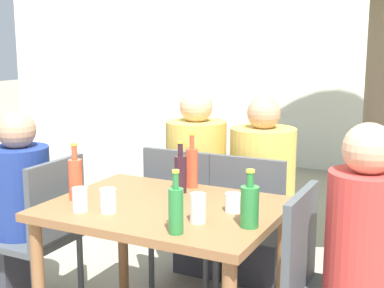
{
  "coord_description": "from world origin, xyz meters",
  "views": [
    {
      "loc": [
        1.23,
        -2.17,
        1.53
      ],
      "look_at": [
        0.0,
        0.3,
        1.0
      ],
      "focal_mm": 50.0,
      "sensor_mm": 36.0,
      "label": 1
    }
  ],
  "objects_px": {
    "drinking_glass_2": "(80,199)",
    "person_seated_2": "(201,192)",
    "person_seated_0": "(10,221)",
    "drinking_glass_1": "(233,203)",
    "soda_bottle_4": "(192,166)",
    "patio_chair_2": "(185,209)",
    "drinking_glass_0": "(198,208)",
    "green_bottle_2": "(176,209)",
    "green_bottle_3": "(250,205)",
    "wine_bottle_0": "(180,173)",
    "drinking_glass_3": "(108,201)",
    "patio_chair_3": "(253,220)",
    "person_seated_3": "(266,202)",
    "dining_table_front": "(165,225)",
    "soda_bottle_1": "(75,178)",
    "patio_chair_1": "(324,283)",
    "person_seated_1": "(383,288)",
    "patio_chair_0": "(42,227)"
  },
  "relations": [
    {
      "from": "patio_chair_1",
      "to": "person_seated_3",
      "type": "height_order",
      "value": "person_seated_3"
    },
    {
      "from": "person_seated_2",
      "to": "person_seated_3",
      "type": "height_order",
      "value": "person_seated_2"
    },
    {
      "from": "soda_bottle_1",
      "to": "drinking_glass_1",
      "type": "bearing_deg",
      "value": 12.5
    },
    {
      "from": "wine_bottle_0",
      "to": "dining_table_front",
      "type": "bearing_deg",
      "value": -81.79
    },
    {
      "from": "wine_bottle_0",
      "to": "green_bottle_3",
      "type": "relative_size",
      "value": 1.09
    },
    {
      "from": "patio_chair_3",
      "to": "green_bottle_2",
      "type": "relative_size",
      "value": 3.36
    },
    {
      "from": "person_seated_0",
      "to": "drinking_glass_1",
      "type": "xyz_separation_m",
      "value": [
        1.36,
        0.06,
        0.28
      ]
    },
    {
      "from": "green_bottle_2",
      "to": "drinking_glass_1",
      "type": "bearing_deg",
      "value": 74.77
    },
    {
      "from": "drinking_glass_1",
      "to": "patio_chair_1",
      "type": "bearing_deg",
      "value": -7.0
    },
    {
      "from": "patio_chair_2",
      "to": "person_seated_2",
      "type": "height_order",
      "value": "person_seated_2"
    },
    {
      "from": "person_seated_3",
      "to": "soda_bottle_1",
      "type": "distance_m",
      "value": 1.24
    },
    {
      "from": "soda_bottle_1",
      "to": "patio_chair_1",
      "type": "bearing_deg",
      "value": 5.46
    },
    {
      "from": "patio_chair_3",
      "to": "person_seated_2",
      "type": "distance_m",
      "value": 0.5
    },
    {
      "from": "person_seated_1",
      "to": "drinking_glass_3",
      "type": "relative_size",
      "value": 10.75
    },
    {
      "from": "green_bottle_2",
      "to": "green_bottle_3",
      "type": "bearing_deg",
      "value": 40.65
    },
    {
      "from": "wine_bottle_0",
      "to": "person_seated_2",
      "type": "bearing_deg",
      "value": 106.14
    },
    {
      "from": "patio_chair_2",
      "to": "drinking_glass_0",
      "type": "xyz_separation_m",
      "value": [
        0.48,
        -0.81,
        0.31
      ]
    },
    {
      "from": "wine_bottle_0",
      "to": "green_bottle_2",
      "type": "bearing_deg",
      "value": -64.01
    },
    {
      "from": "patio_chair_0",
      "to": "patio_chair_2",
      "type": "bearing_deg",
      "value": 139.18
    },
    {
      "from": "drinking_glass_0",
      "to": "drinking_glass_3",
      "type": "distance_m",
      "value": 0.44
    },
    {
      "from": "green_bottle_3",
      "to": "drinking_glass_2",
      "type": "bearing_deg",
      "value": -169.37
    },
    {
      "from": "patio_chair_2",
      "to": "patio_chair_3",
      "type": "height_order",
      "value": "same"
    },
    {
      "from": "patio_chair_3",
      "to": "person_seated_3",
      "type": "relative_size",
      "value": 0.74
    },
    {
      "from": "soda_bottle_1",
      "to": "drinking_glass_1",
      "type": "xyz_separation_m",
      "value": [
        0.78,
        0.17,
        -0.07
      ]
    },
    {
      "from": "wine_bottle_0",
      "to": "drinking_glass_0",
      "type": "xyz_separation_m",
      "value": [
        0.29,
        -0.38,
        -0.04
      ]
    },
    {
      "from": "person_seated_1",
      "to": "drinking_glass_3",
      "type": "xyz_separation_m",
      "value": [
        -1.2,
        -0.22,
        0.27
      ]
    },
    {
      "from": "person_seated_0",
      "to": "soda_bottle_1",
      "type": "distance_m",
      "value": 0.69
    },
    {
      "from": "green_bottle_2",
      "to": "drinking_glass_0",
      "type": "relative_size",
      "value": 2.08
    },
    {
      "from": "dining_table_front",
      "to": "green_bottle_3",
      "type": "distance_m",
      "value": 0.53
    },
    {
      "from": "patio_chair_0",
      "to": "patio_chair_2",
      "type": "height_order",
      "value": "same"
    },
    {
      "from": "soda_bottle_1",
      "to": "patio_chair_0",
      "type": "bearing_deg",
      "value": 161.17
    },
    {
      "from": "patio_chair_2",
      "to": "green_bottle_3",
      "type": "distance_m",
      "value": 1.09
    },
    {
      "from": "dining_table_front",
      "to": "soda_bottle_1",
      "type": "xyz_separation_m",
      "value": [
        -0.44,
        -0.12,
        0.21
      ]
    },
    {
      "from": "patio_chair_2",
      "to": "person_seated_3",
      "type": "distance_m",
      "value": 0.5
    },
    {
      "from": "dining_table_front",
      "to": "green_bottle_2",
      "type": "relative_size",
      "value": 4.1
    },
    {
      "from": "dining_table_front",
      "to": "green_bottle_2",
      "type": "xyz_separation_m",
      "value": [
        0.23,
        -0.32,
        0.21
      ]
    },
    {
      "from": "person_seated_1",
      "to": "drinking_glass_3",
      "type": "bearing_deg",
      "value": 100.2
    },
    {
      "from": "green_bottle_2",
      "to": "drinking_glass_2",
      "type": "relative_size",
      "value": 2.41
    },
    {
      "from": "green_bottle_2",
      "to": "patio_chair_3",
      "type": "bearing_deg",
      "value": 90.79
    },
    {
      "from": "patio_chair_0",
      "to": "person_seated_2",
      "type": "distance_m",
      "value": 1.05
    },
    {
      "from": "patio_chair_3",
      "to": "wine_bottle_0",
      "type": "xyz_separation_m",
      "value": [
        -0.25,
        -0.42,
        0.35
      ]
    },
    {
      "from": "person_seated_0",
      "to": "drinking_glass_1",
      "type": "relative_size",
      "value": 13.34
    },
    {
      "from": "person_seated_2",
      "to": "person_seated_0",
      "type": "bearing_deg",
      "value": 47.65
    },
    {
      "from": "patio_chair_0",
      "to": "green_bottle_2",
      "type": "relative_size",
      "value": 3.36
    },
    {
      "from": "patio_chair_1",
      "to": "drinking_glass_0",
      "type": "bearing_deg",
      "value": 106.15
    },
    {
      "from": "green_bottle_3",
      "to": "drinking_glass_1",
      "type": "xyz_separation_m",
      "value": [
        -0.14,
        0.16,
        -0.05
      ]
    },
    {
      "from": "drinking_glass_2",
      "to": "person_seated_2",
      "type": "bearing_deg",
      "value": 85.74
    },
    {
      "from": "person_seated_0",
      "to": "soda_bottle_4",
      "type": "height_order",
      "value": "person_seated_0"
    },
    {
      "from": "patio_chair_1",
      "to": "person_seated_0",
      "type": "distance_m",
      "value": 1.81
    },
    {
      "from": "patio_chair_2",
      "to": "green_bottle_3",
      "type": "relative_size",
      "value": 3.59
    }
  ]
}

